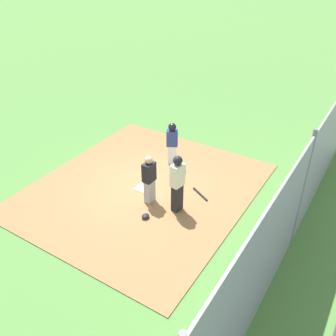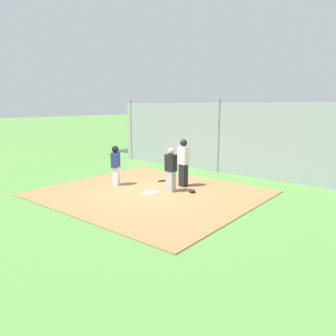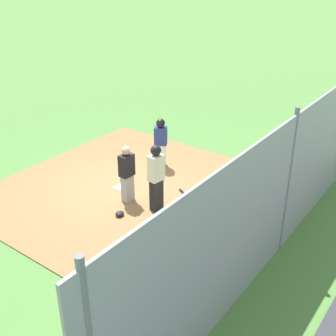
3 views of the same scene
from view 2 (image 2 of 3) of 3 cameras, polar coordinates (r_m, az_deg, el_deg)
The scene contains 12 objects.
ground_plane at distance 11.39m, azimuth -3.15°, elevation -4.57°, with size 140.00×140.00×0.00m, color #51843D.
dirt_infield at distance 11.39m, azimuth -3.15°, elevation -4.50°, with size 7.20×6.40×0.03m, color olive.
home_plate at distance 11.38m, azimuth -3.15°, elevation -4.38°, with size 0.44×0.44×0.02m, color white.
catcher at distance 11.33m, azimuth 0.50°, elevation -0.21°, with size 0.39×0.28×1.59m.
umpire at distance 12.07m, azimuth 2.78°, elevation 1.16°, with size 0.42×0.32×1.81m.
runner at distance 12.43m, azimuth -9.37°, elevation 0.87°, with size 0.41×0.46×1.55m.
baseball_bat at distance 13.05m, azimuth -0.19°, elevation -2.23°, with size 0.06×0.06×0.74m, color black.
catcher_mask at distance 11.36m, azimuth 4.37°, elevation -4.16°, with size 0.24×0.20×0.12m, color black.
backstop_fence at distance 14.86m, azimuth 9.11°, elevation 5.33°, with size 12.00×0.10×3.35m.
parking_lot at distance 18.74m, azimuth 15.32°, elevation 1.40°, with size 18.00×5.20×0.04m, color #38383D.
parked_car_silver at distance 19.24m, azimuth 14.28°, elevation 3.49°, with size 4.23×1.94×1.28m.
parked_car_white at distance 19.23m, azimuth 7.92°, elevation 3.73°, with size 4.26×2.00×1.28m.
Camera 2 is at (-7.38, 8.10, 3.11)m, focal length 34.00 mm.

